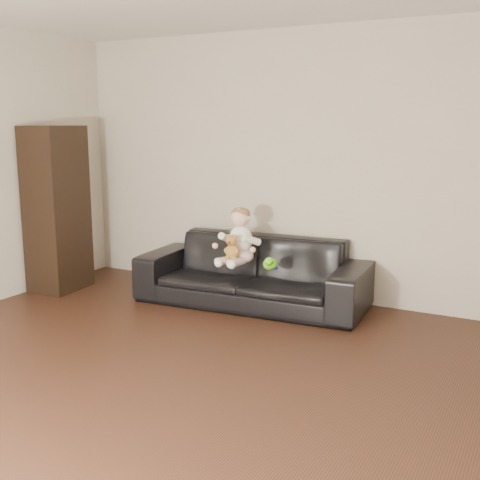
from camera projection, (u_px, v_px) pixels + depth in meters
The scene contains 10 objects.
floor at pixel (125, 405), 3.72m from camera, with size 5.50×5.50×0.00m, color #351D12.
wall_back at pixel (300, 166), 5.85m from camera, with size 5.00×5.00×0.00m, color #B8AE9B.
sofa at pixel (252, 272), 5.73m from camera, with size 2.17×0.85×0.63m, color black.
cabinet at pixel (57, 209), 6.15m from camera, with size 0.42×0.58×1.68m, color black.
shelf_item at pixel (56, 172), 6.07m from camera, with size 0.18×0.25×0.28m, color silver.
baby at pixel (239, 239), 5.59m from camera, with size 0.39×0.47×0.53m.
teddy_bear at pixel (232, 248), 5.46m from camera, with size 0.16×0.16×0.24m.
toy_green at pixel (270, 264), 5.38m from camera, with size 0.13×0.16×0.11m, color #59C917.
toy_rattle at pixel (268, 265), 5.43m from camera, with size 0.07×0.07×0.07m, color red.
toy_blue_disc at pixel (273, 268), 5.44m from camera, with size 0.09×0.09×0.01m, color #192ACF.
Camera 1 is at (2.26, -2.71, 1.72)m, focal length 45.00 mm.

